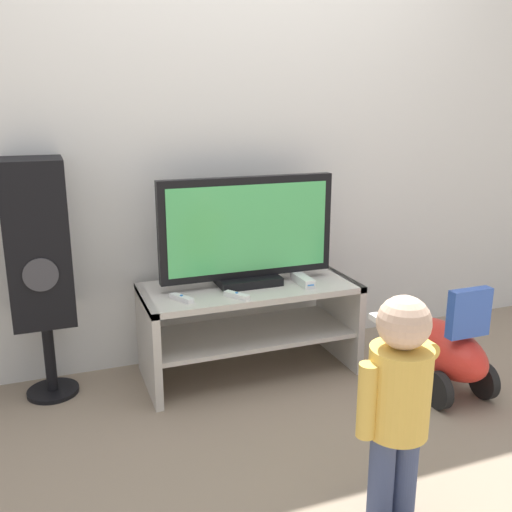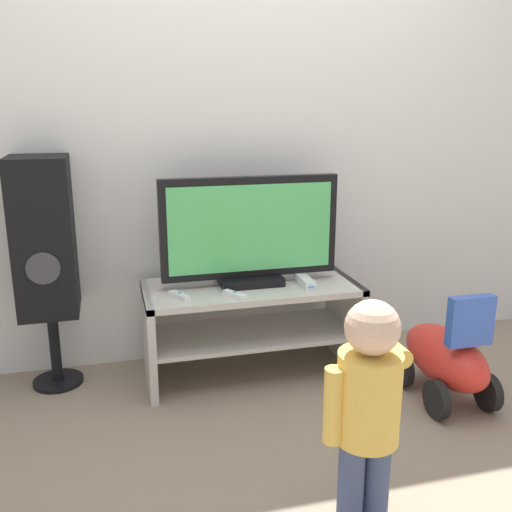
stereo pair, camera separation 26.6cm
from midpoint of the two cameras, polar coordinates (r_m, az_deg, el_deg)
name	(u,v)px [view 2 (the right image)]	position (r m, az deg, el deg)	size (l,w,h in m)	color
ground_plane	(264,393)	(2.77, 3.58, -13.54)	(16.00, 16.00, 0.00)	gray
wall_back	(236,108)	(2.96, 0.59, 14.59)	(10.00, 0.06, 2.60)	silver
tv_stand	(251,315)	(2.84, 2.21, -5.94)	(1.05, 0.47, 0.46)	beige
television	(250,232)	(2.74, 2.17, 2.34)	(0.87, 0.20, 0.53)	black
game_console	(305,281)	(2.80, 7.64, -2.56)	(0.05, 0.19, 0.04)	white
remote_primary	(180,296)	(2.61, -4.76, -4.01)	(0.09, 0.13, 0.03)	white
remote_secondary	(235,295)	(2.61, 0.76, -3.94)	(0.10, 0.13, 0.03)	white
child	(368,397)	(1.85, 15.30, -13.59)	(0.29, 0.45, 0.77)	#3F4C72
speaker_tower	(44,241)	(2.73, -17.83, 1.37)	(0.26, 0.31, 1.10)	black
ride_on_toy	(446,357)	(2.81, 21.15, -9.47)	(0.29, 0.55, 0.54)	red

